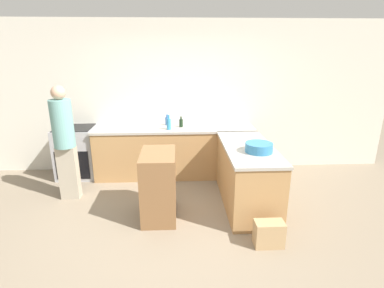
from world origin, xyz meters
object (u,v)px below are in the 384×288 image
(wine_bottle_dark, at_px, (181,123))
(paper_bag, at_px, (269,234))
(water_bottle_blue, at_px, (167,121))
(person_by_range, at_px, (64,139))
(island_table, at_px, (159,185))
(dish_soap_bottle, at_px, (169,124))
(mixing_bowl, at_px, (259,147))
(range_oven, at_px, (77,152))

(wine_bottle_dark, bearing_deg, paper_bag, -65.81)
(water_bottle_blue, bearing_deg, person_by_range, -145.73)
(island_table, bearing_deg, dish_soap_bottle, 84.93)
(island_table, height_order, person_by_range, person_by_range)
(wine_bottle_dark, xyz_separation_m, water_bottle_blue, (-0.25, 0.15, 0.00))
(wine_bottle_dark, height_order, paper_bag, wine_bottle_dark)
(water_bottle_blue, xyz_separation_m, paper_bag, (1.23, -2.32, -0.81))
(mixing_bowl, bearing_deg, person_by_range, 168.69)
(range_oven, bearing_deg, mixing_bowl, -25.96)
(water_bottle_blue, xyz_separation_m, person_by_range, (-1.47, -1.00, -0.02))
(mixing_bowl, distance_m, wine_bottle_dark, 1.73)
(person_by_range, bearing_deg, paper_bag, -26.18)
(mixing_bowl, height_order, dish_soap_bottle, dish_soap_bottle)
(range_oven, height_order, person_by_range, person_by_range)
(range_oven, xyz_separation_m, water_bottle_blue, (1.61, 0.15, 0.52))
(island_table, distance_m, wine_bottle_dark, 1.58)
(range_oven, distance_m, water_bottle_blue, 1.69)
(mixing_bowl, distance_m, water_bottle_blue, 2.00)
(paper_bag, bearing_deg, range_oven, 142.49)
(wine_bottle_dark, relative_size, dish_soap_bottle, 0.73)
(water_bottle_blue, distance_m, person_by_range, 1.78)
(mixing_bowl, bearing_deg, wine_bottle_dark, 125.90)
(water_bottle_blue, bearing_deg, wine_bottle_dark, -30.33)
(wine_bottle_dark, bearing_deg, range_oven, -179.89)
(wine_bottle_dark, height_order, person_by_range, person_by_range)
(person_by_range, bearing_deg, wine_bottle_dark, 26.48)
(mixing_bowl, relative_size, dish_soap_bottle, 1.44)
(water_bottle_blue, relative_size, dish_soap_bottle, 0.76)
(mixing_bowl, distance_m, person_by_range, 2.78)
(mixing_bowl, xyz_separation_m, paper_bag, (-0.03, -0.78, -0.80))
(wine_bottle_dark, relative_size, water_bottle_blue, 0.96)
(island_table, distance_m, mixing_bowl, 1.43)
(mixing_bowl, bearing_deg, island_table, -177.47)
(range_oven, distance_m, person_by_range, 0.99)
(person_by_range, bearing_deg, island_table, -23.49)
(person_by_range, bearing_deg, range_oven, 99.32)
(island_table, xyz_separation_m, paper_bag, (1.30, -0.72, -0.30))
(wine_bottle_dark, xyz_separation_m, person_by_range, (-1.72, -0.85, -0.02))
(island_table, xyz_separation_m, dish_soap_bottle, (0.11, 1.28, 0.53))
(island_table, bearing_deg, range_oven, 136.44)
(water_bottle_blue, bearing_deg, island_table, -92.70)
(range_oven, relative_size, wine_bottle_dark, 4.90)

